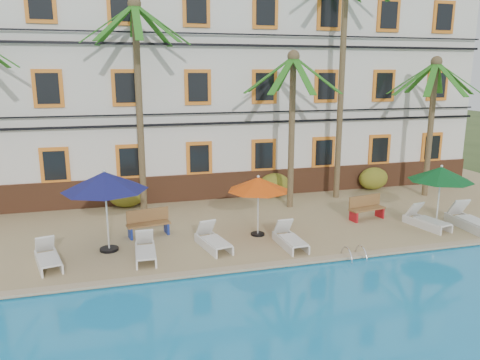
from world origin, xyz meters
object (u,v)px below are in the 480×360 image
object	(u,v)px
lounger_d	(290,238)
lounger_f	(469,220)
umbrella_blue	(105,182)
pool_ladder	(354,258)
umbrella_red	(258,184)
bench_right	(366,207)
umbrella_green	(441,174)
lounger_c	(213,240)
palm_e	(432,106)
palm_b	(138,80)
lounger_a	(48,257)
palm_c	(292,107)
lounger_b	(145,250)
palm_d	(343,53)
lounger_e	(426,220)

from	to	relation	value
lounger_d	lounger_f	world-z (taller)	lounger_f
umbrella_blue	pool_ladder	world-z (taller)	umbrella_blue
umbrella_red	bench_right	bearing A→B (deg)	8.19
umbrella_green	lounger_c	xyz separation A→B (m)	(-8.53, 0.04, -1.72)
palm_e	umbrella_red	xyz separation A→B (m)	(-9.21, -3.19, -2.29)
umbrella_red	palm_e	bearing A→B (deg)	19.12
palm_b	lounger_a	distance (m)	7.52
palm_c	lounger_b	distance (m)	8.60
palm_e	lounger_a	world-z (taller)	palm_e
bench_right	lounger_a	bearing A→B (deg)	-172.15
palm_b	bench_right	xyz separation A→B (m)	(8.33, -3.01, -4.85)
umbrella_blue	umbrella_green	bearing A→B (deg)	-3.38
umbrella_red	lounger_a	world-z (taller)	umbrella_red
umbrella_blue	lounger_b	world-z (taller)	umbrella_blue
palm_d	lounger_b	bearing A→B (deg)	-150.73
palm_b	bench_right	distance (m)	10.10
palm_e	umbrella_green	world-z (taller)	palm_e
umbrella_blue	umbrella_green	size ratio (longest dim) A/B	1.15
palm_e	umbrella_green	bearing A→B (deg)	-121.53
umbrella_blue	lounger_d	distance (m)	6.23
umbrella_blue	bench_right	world-z (taller)	umbrella_blue
palm_b	umbrella_red	xyz separation A→B (m)	(3.69, -3.68, -3.48)
palm_c	lounger_d	xyz separation A→B (m)	(-1.71, -4.37, -3.97)
bench_right	pool_ladder	distance (m)	4.23
palm_e	lounger_e	size ratio (longest dim) A/B	3.37
umbrella_red	lounger_c	size ratio (longest dim) A/B	1.17
lounger_b	lounger_e	distance (m)	10.29
umbrella_green	lounger_f	bearing A→B (deg)	-24.21
umbrella_red	lounger_d	bearing A→B (deg)	-62.29
lounger_d	palm_d	bearing A→B (deg)	50.56
lounger_f	pool_ladder	world-z (taller)	lounger_f
bench_right	umbrella_red	bearing A→B (deg)	-171.81
pool_ladder	palm_d	bearing A→B (deg)	67.57
bench_right	umbrella_green	bearing A→B (deg)	-35.74
lounger_d	lounger_f	size ratio (longest dim) A/B	0.86
umbrella_red	umbrella_green	bearing A→B (deg)	-7.10
lounger_e	lounger_f	size ratio (longest dim) A/B	0.92
umbrella_blue	lounger_e	size ratio (longest dim) A/B	1.43
palm_b	palm_e	size ratio (longest dim) A/B	1.32
umbrella_green	pool_ladder	distance (m)	5.28
umbrella_blue	lounger_c	bearing A→B (deg)	-11.25
umbrella_blue	lounger_c	distance (m)	3.91
palm_b	bench_right	bearing A→B (deg)	-19.85
lounger_a	lounger_e	xyz separation A→B (m)	(13.13, 0.09, 0.01)
lounger_b	umbrella_red	bearing A→B (deg)	15.43
palm_b	lounger_b	xyz separation A→B (m)	(-0.30, -4.78, -5.06)
umbrella_red	bench_right	xyz separation A→B (m)	(4.64, 0.67, -1.38)
lounger_c	lounger_f	world-z (taller)	lounger_f
lounger_c	pool_ladder	world-z (taller)	lounger_c
lounger_c	lounger_a	bearing A→B (deg)	-178.65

